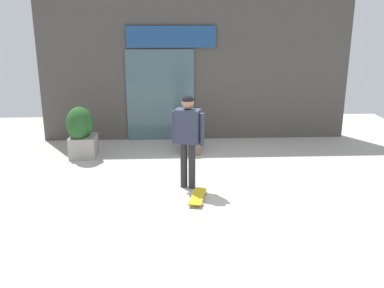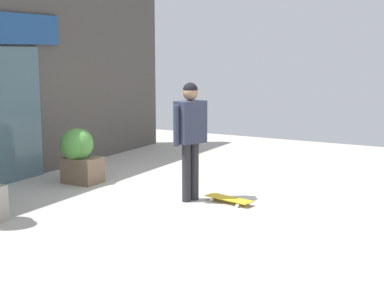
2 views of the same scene
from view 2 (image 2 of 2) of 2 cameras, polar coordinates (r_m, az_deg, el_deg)
name	(u,v)px [view 2 (image 2 of 2)]	position (r m, az deg, el deg)	size (l,w,h in m)	color
ground_plane	(205,196)	(8.63, 1.38, -5.43)	(12.00, 12.00, 0.00)	#B2ADA3
building_facade	(33,78)	(10.40, -16.17, 6.54)	(7.80, 0.31, 3.53)	#4C4742
skateboarder	(190,128)	(8.17, -0.17, 1.63)	(0.59, 0.40, 1.78)	#28282D
skateboard	(229,199)	(8.26, 3.84, -5.68)	(0.38, 0.79, 0.08)	gold
planter_box_left	(79,152)	(9.59, -11.56, -0.77)	(0.64, 0.64, 0.95)	brown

